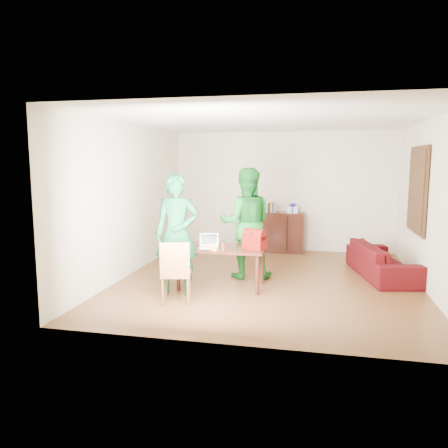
% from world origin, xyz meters
% --- Properties ---
extents(room, '(5.20, 5.70, 2.90)m').
position_xyz_m(room, '(0.01, 0.13, 1.31)').
color(room, '#492912').
rests_on(room, ground).
extents(table, '(1.42, 0.81, 0.66)m').
position_xyz_m(table, '(-0.70, -0.55, 0.59)').
color(table, black).
rests_on(table, ground).
extents(chair, '(0.49, 0.48, 0.92)m').
position_xyz_m(chair, '(-1.16, -1.48, 0.27)').
color(chair, brown).
rests_on(chair, ground).
extents(person_near, '(0.75, 0.57, 1.85)m').
position_xyz_m(person_near, '(-1.30, -0.98, 0.93)').
color(person_near, '#13572F').
rests_on(person_near, ground).
extents(person_far, '(1.05, 0.89, 1.93)m').
position_xyz_m(person_far, '(-0.42, 0.17, 0.96)').
color(person_far, '#16631D').
rests_on(person_far, ground).
extents(laptop, '(0.34, 0.27, 0.21)m').
position_xyz_m(laptop, '(-0.88, -0.64, 0.71)').
color(laptop, white).
rests_on(laptop, table).
extents(bananas, '(0.16, 0.12, 0.05)m').
position_xyz_m(bananas, '(-0.73, -0.95, 0.69)').
color(bananas, gold).
rests_on(bananas, table).
extents(bottle, '(0.07, 0.07, 0.17)m').
position_xyz_m(bottle, '(-0.58, -0.96, 0.75)').
color(bottle, '#511F12').
rests_on(bottle, table).
extents(red_bag, '(0.39, 0.32, 0.25)m').
position_xyz_m(red_bag, '(-0.16, -0.59, 0.79)').
color(red_bag, '#680F06').
rests_on(red_bag, table).
extents(sofa, '(1.15, 2.07, 0.57)m').
position_xyz_m(sofa, '(1.95, 0.72, 0.29)').
color(sofa, '#390708').
rests_on(sofa, ground).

